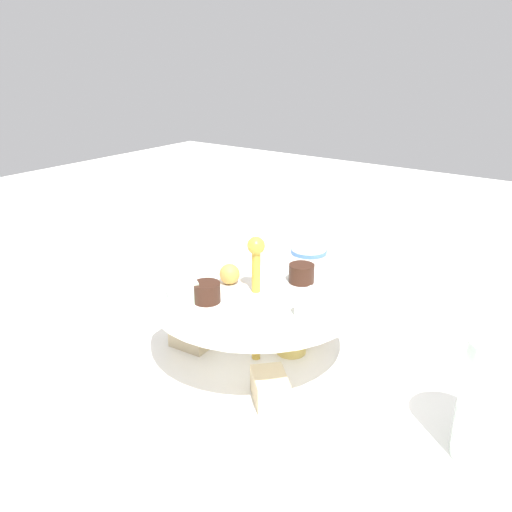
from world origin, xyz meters
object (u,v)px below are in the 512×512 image
at_px(teacup_with_saucer, 308,264).
at_px(tiered_serving_stand, 256,333).
at_px(water_glass_tall_right, 497,403).
at_px(butter_knife_right, 453,311).
at_px(water_glass_short_left, 219,256).

bearing_deg(teacup_with_saucer, tiered_serving_stand, -161.96).
xyz_separation_m(water_glass_tall_right, butter_knife_right, (0.28, 0.12, -0.06)).
height_order(water_glass_tall_right, butter_knife_right, water_glass_tall_right).
bearing_deg(water_glass_tall_right, water_glass_short_left, 69.11).
bearing_deg(teacup_with_saucer, water_glass_tall_right, -127.41).
xyz_separation_m(water_glass_short_left, butter_knife_right, (0.11, -0.35, -0.04)).
bearing_deg(butter_knife_right, water_glass_short_left, 41.04).
bearing_deg(teacup_with_saucer, water_glass_short_left, 128.56).
distance_m(water_glass_tall_right, butter_knife_right, 0.31).
distance_m(tiered_serving_stand, butter_knife_right, 0.32).
relative_size(teacup_with_saucer, butter_knife_right, 0.53).
xyz_separation_m(teacup_with_saucer, butter_knife_right, (0.01, -0.23, -0.02)).
bearing_deg(butter_knife_right, water_glass_tall_right, 136.92).
xyz_separation_m(tiered_serving_stand, water_glass_short_left, (0.17, 0.20, -0.00)).
relative_size(tiered_serving_stand, water_glass_tall_right, 2.38).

